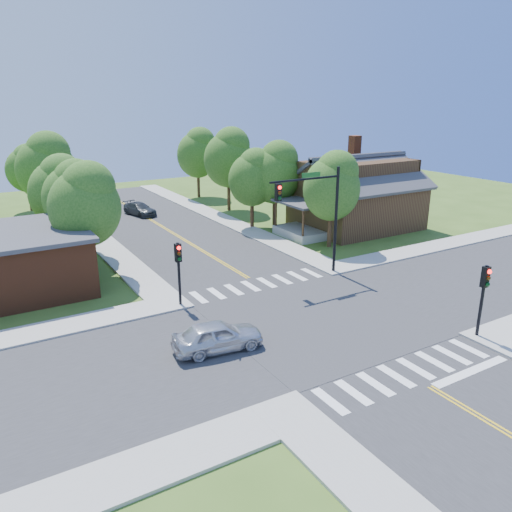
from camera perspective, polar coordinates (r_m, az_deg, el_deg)
ground at (r=27.20m, az=7.13°, el=-7.35°), size 100.00×100.00×0.00m
road_ns at (r=27.20m, az=7.13°, el=-7.31°), size 10.00×90.00×0.04m
road_ew at (r=27.19m, az=7.13°, el=-7.30°), size 90.00×10.00×0.04m
intersection_patch at (r=27.20m, az=7.13°, el=-7.35°), size 10.20×10.20×0.06m
sidewalk_ne at (r=48.32m, az=10.53°, el=3.84°), size 40.00×40.00×0.14m
crosswalk_north at (r=31.88m, az=0.30°, el=-3.25°), size 8.85×2.00×0.01m
crosswalk_south at (r=23.21m, az=16.76°, el=-12.60°), size 8.85×2.00×0.01m
centerline at (r=27.18m, az=7.14°, el=-7.26°), size 0.30×90.00×0.01m
stop_bar at (r=24.26m, az=23.33°, el=-12.10°), size 4.60×0.45×0.09m
signal_mast_ne at (r=32.16m, az=6.90°, el=5.75°), size 5.30×0.42×7.20m
signal_pole_se at (r=26.55m, az=24.62°, el=-3.33°), size 0.34×0.42×3.80m
signal_pole_nw at (r=28.11m, az=-8.84°, el=-0.73°), size 0.34×0.42×3.80m
house_ne at (r=46.03m, az=11.39°, el=7.25°), size 13.05×8.80×7.11m
tree_e_a at (r=39.25m, az=8.79°, el=8.09°), size 4.50×4.27×7.65m
tree_e_b at (r=44.89m, az=2.29°, el=9.70°), size 4.64×4.41×7.89m
tree_e_c at (r=51.99m, az=-3.09°, el=11.34°), size 5.07×4.82×8.62m
tree_e_d at (r=59.48m, az=-6.62°, el=11.77°), size 4.80×4.56×8.16m
tree_w_a at (r=33.60m, az=-18.86°, el=5.81°), size 4.55×4.32×7.73m
tree_w_b at (r=40.09m, az=-21.48°, el=7.18°), size 4.44×4.22×7.55m
tree_w_c at (r=48.06m, az=-22.80°, el=9.52°), size 5.11×4.86×8.69m
tree_w_d at (r=57.02m, az=-24.71°, el=9.21°), size 4.08×3.87×6.93m
tree_house at (r=44.70m, az=-0.34°, el=9.12°), size 4.26×4.04×7.24m
tree_bldg at (r=38.26m, az=-20.07°, el=6.67°), size 4.32×4.10×7.34m
car_silver at (r=23.79m, az=-4.40°, el=-9.17°), size 2.79×4.71×1.46m
car_dgrey at (r=51.74m, az=-13.15°, el=5.21°), size 3.85×5.12×1.23m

